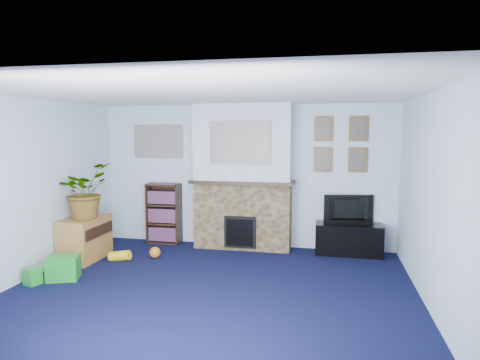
% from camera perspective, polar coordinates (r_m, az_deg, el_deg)
% --- Properties ---
extents(floor, '(5.00, 4.50, 0.01)m').
position_cam_1_polar(floor, '(5.42, -4.06, -14.70)').
color(floor, black).
rests_on(floor, ground).
extents(ceiling, '(5.00, 4.50, 0.01)m').
position_cam_1_polar(ceiling, '(5.07, -4.29, 11.48)').
color(ceiling, white).
rests_on(ceiling, wall_back).
extents(wall_back, '(5.00, 0.04, 2.40)m').
position_cam_1_polar(wall_back, '(7.28, 0.67, 0.54)').
color(wall_back, silver).
rests_on(wall_back, ground).
extents(wall_front, '(5.00, 0.04, 2.40)m').
position_cam_1_polar(wall_front, '(3.05, -15.92, -8.21)').
color(wall_front, silver).
rests_on(wall_front, ground).
extents(wall_left, '(0.04, 4.50, 2.40)m').
position_cam_1_polar(wall_left, '(6.27, -26.75, -1.14)').
color(wall_left, silver).
rests_on(wall_left, ground).
extents(wall_right, '(0.04, 4.50, 2.40)m').
position_cam_1_polar(wall_right, '(5.04, 24.36, -2.74)').
color(wall_right, silver).
rests_on(wall_right, ground).
extents(chimney_breast, '(1.72, 0.50, 2.40)m').
position_cam_1_polar(chimney_breast, '(7.08, 0.35, 0.24)').
color(chimney_breast, brown).
rests_on(chimney_breast, ground).
extents(collage_main, '(1.00, 0.03, 0.68)m').
position_cam_1_polar(collage_main, '(6.84, 0.01, 5.03)').
color(collage_main, gray).
rests_on(collage_main, chimney_breast).
extents(collage_left, '(0.90, 0.03, 0.58)m').
position_cam_1_polar(collage_left, '(7.68, -10.82, 5.08)').
color(collage_left, gray).
rests_on(collage_left, wall_back).
extents(portrait_tl, '(0.30, 0.03, 0.40)m').
position_cam_1_polar(portrait_tl, '(7.09, 11.09, 6.74)').
color(portrait_tl, brown).
rests_on(portrait_tl, wall_back).
extents(portrait_tr, '(0.30, 0.03, 0.40)m').
position_cam_1_polar(portrait_tr, '(7.10, 15.56, 6.62)').
color(portrait_tr, brown).
rests_on(portrait_tr, wall_back).
extents(portrait_bl, '(0.30, 0.03, 0.40)m').
position_cam_1_polar(portrait_bl, '(7.10, 11.00, 2.70)').
color(portrait_bl, brown).
rests_on(portrait_bl, wall_back).
extents(portrait_br, '(0.30, 0.03, 0.40)m').
position_cam_1_polar(portrait_br, '(7.12, 15.44, 2.59)').
color(portrait_br, brown).
rests_on(portrait_br, wall_back).
extents(tv_stand, '(1.04, 0.44, 0.49)m').
position_cam_1_polar(tv_stand, '(7.11, 14.28, -7.80)').
color(tv_stand, black).
rests_on(tv_stand, ground).
extents(television, '(0.79, 0.24, 0.45)m').
position_cam_1_polar(television, '(7.03, 14.39, -3.84)').
color(television, black).
rests_on(television, tv_stand).
extents(bookshelf, '(0.58, 0.28, 1.05)m').
position_cam_1_polar(bookshelf, '(7.65, -10.08, -4.56)').
color(bookshelf, black).
rests_on(bookshelf, ground).
extents(sideboard, '(0.47, 0.84, 0.65)m').
position_cam_1_polar(sideboard, '(7.02, -19.95, -7.13)').
color(sideboard, '#A16E33').
rests_on(sideboard, ground).
extents(potted_plant, '(0.68, 0.77, 0.83)m').
position_cam_1_polar(potted_plant, '(6.82, -20.05, -1.37)').
color(potted_plant, '#26661E').
rests_on(potted_plant, sideboard).
extents(mantel_clock, '(0.10, 0.06, 0.15)m').
position_cam_1_polar(mantel_clock, '(7.03, 0.35, 0.49)').
color(mantel_clock, gold).
rests_on(mantel_clock, chimney_breast).
extents(mantel_candle, '(0.05, 0.05, 0.17)m').
position_cam_1_polar(mantel_candle, '(6.97, 3.06, 0.52)').
color(mantel_candle, '#B2BFC6').
rests_on(mantel_candle, chimney_breast).
extents(mantel_teddy, '(0.13, 0.13, 0.13)m').
position_cam_1_polar(mantel_teddy, '(7.16, -3.94, 0.55)').
color(mantel_teddy, gray).
rests_on(mantel_teddy, chimney_breast).
extents(mantel_can, '(0.06, 0.06, 0.13)m').
position_cam_1_polar(mantel_can, '(6.93, 5.93, 0.29)').
color(mantel_can, '#198C26').
rests_on(mantel_can, chimney_breast).
extents(green_crate, '(0.47, 0.43, 0.31)m').
position_cam_1_polar(green_crate, '(6.25, -22.49, -10.90)').
color(green_crate, '#198C26').
rests_on(green_crate, ground).
extents(toy_ball, '(0.17, 0.17, 0.17)m').
position_cam_1_polar(toy_ball, '(6.85, -11.27, -9.43)').
color(toy_ball, orange).
rests_on(toy_ball, ground).
extents(toy_block, '(0.22, 0.22, 0.21)m').
position_cam_1_polar(toy_block, '(6.22, -25.91, -11.45)').
color(toy_block, '#198C26').
rests_on(toy_block, ground).
extents(toy_tube, '(0.34, 0.15, 0.20)m').
position_cam_1_polar(toy_tube, '(6.86, -15.72, -9.72)').
color(toy_tube, yellow).
rests_on(toy_tube, ground).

